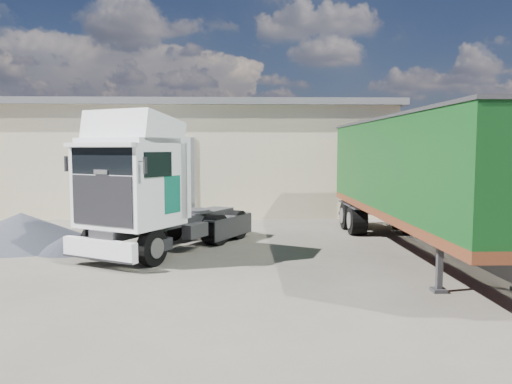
{
  "coord_description": "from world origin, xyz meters",
  "views": [
    {
      "loc": [
        2.04,
        -11.79,
        3.12
      ],
      "look_at": [
        2.48,
        3.0,
        1.82
      ],
      "focal_mm": 35.0,
      "sensor_mm": 36.0,
      "label": 1
    }
  ],
  "objects": [
    {
      "name": "ground",
      "position": [
        0.0,
        0.0,
        0.0
      ],
      "size": [
        120.0,
        120.0,
        0.0
      ],
      "primitive_type": "plane",
      "color": "#292621",
      "rests_on": "ground"
    },
    {
      "name": "warehouse",
      "position": [
        -6.0,
        16.0,
        2.66
      ],
      "size": [
        30.6,
        12.6,
        5.42
      ],
      "color": "beige",
      "rests_on": "ground"
    },
    {
      "name": "brick_boundary_wall",
      "position": [
        11.5,
        6.0,
        1.25
      ],
      "size": [
        0.35,
        26.0,
        2.5
      ],
      "primitive_type": "cube",
      "color": "maroon",
      "rests_on": "ground"
    },
    {
      "name": "tractor_unit",
      "position": [
        -0.65,
        2.78,
        1.75
      ],
      "size": [
        5.01,
        6.44,
        4.16
      ],
      "rotation": [
        0.0,
        0.0,
        -0.51
      ],
      "color": "black",
      "rests_on": "ground"
    },
    {
      "name": "box_trailer",
      "position": [
        7.23,
        2.62,
        2.45
      ],
      "size": [
        2.58,
        12.08,
        4.02
      ],
      "rotation": [
        0.0,
        0.0,
        0.0
      ],
      "color": "#2D2D30",
      "rests_on": "ground"
    },
    {
      "name": "panel_van",
      "position": [
        -2.31,
        8.24,
        1.11
      ],
      "size": [
        3.4,
        5.61,
        2.14
      ],
      "rotation": [
        0.0,
        0.0,
        0.26
      ],
      "color": "black",
      "rests_on": "ground"
    },
    {
      "name": "gravel_heap",
      "position": [
        -5.17,
        4.42,
        0.49
      ],
      "size": [
        5.87,
        5.15,
        1.05
      ],
      "rotation": [
        0.0,
        0.0,
        -0.02
      ],
      "color": "black",
      "rests_on": "ground"
    }
  ]
}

